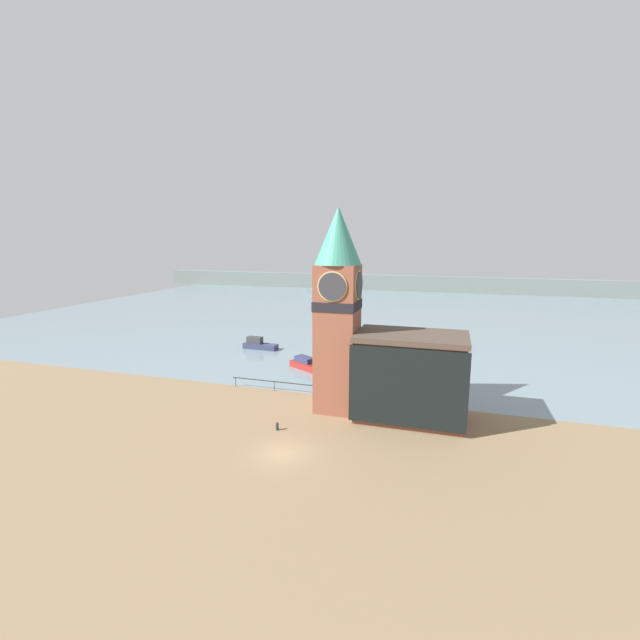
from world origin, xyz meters
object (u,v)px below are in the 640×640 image
Objects in this scene: clock_tower at (338,306)px; pier_building at (410,376)px; boat_far at (259,344)px; boat_near at (309,365)px; mooring_bollard_near at (277,426)px.

pier_building is at bearing -1.23° from clock_tower.
boat_near is at bearing -33.43° from boat_far.
pier_building is 31.90m from boat_far.
boat_far is 29.37m from mooring_bollard_near.
clock_tower is 3.18× the size of boat_near.
pier_building is at bearing -11.26° from boat_near.
mooring_bollard_near is (3.02, -18.10, -0.16)m from boat_near.
clock_tower is 9.54m from pier_building.
clock_tower reaches higher than boat_near.
pier_building is 18.76m from boat_near.
pier_building is (7.09, -0.15, -6.37)m from clock_tower.
boat_near is 18.35m from mooring_bollard_near.
mooring_bollard_near is at bearing -121.71° from clock_tower.
pier_building is 1.65× the size of boat_near.
mooring_bollard_near is at bearing -59.44° from boat_far.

